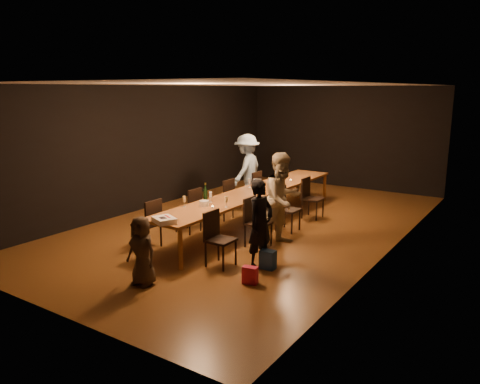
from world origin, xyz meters
The scene contains 30 objects.
ground centered at (0.00, 0.00, 0.00)m, with size 10.00×10.00×0.00m, color #4D2813.
room_shell centered at (0.00, 0.00, 2.08)m, with size 6.04×10.04×3.02m.
table centered at (0.00, 0.00, 0.70)m, with size 0.90×6.00×0.75m.
chair_right_0 centered at (0.85, -2.40, 0.47)m, with size 0.42×0.42×0.93m, color black, non-canonical shape.
chair_right_1 centered at (0.85, -1.20, 0.47)m, with size 0.42×0.42×0.93m, color black, non-canonical shape.
chair_right_2 centered at (0.85, 0.00, 0.47)m, with size 0.42×0.42×0.93m, color black, non-canonical shape.
chair_right_3 centered at (0.85, 1.20, 0.47)m, with size 0.42×0.42×0.93m, color black, non-canonical shape.
chair_left_0 centered at (-0.85, -2.40, 0.47)m, with size 0.42×0.42×0.93m, color black, non-canonical shape.
chair_left_1 centered at (-0.85, -1.20, 0.47)m, with size 0.42×0.42×0.93m, color black, non-canonical shape.
chair_left_2 centered at (-0.85, 0.00, 0.47)m, with size 0.42×0.42×0.93m, color black, non-canonical shape.
chair_left_3 centered at (-0.85, 1.20, 0.47)m, with size 0.42×0.42×0.93m, color black, non-canonical shape.
woman_birthday centered at (1.41, -2.05, 0.74)m, with size 0.54×0.35×1.48m, color black.
woman_tan centered at (1.15, -0.83, 0.88)m, with size 0.86×0.67×1.77m, color #C7B795.
man_blue centered at (-1.15, 1.50, 0.90)m, with size 1.16×0.67×1.80m, color #9AC3EF.
child centered at (0.31, -3.67, 0.53)m, with size 0.52×0.34×1.07m, color #413324.
gift_bag_red centered at (1.65, -2.75, 0.14)m, with size 0.23×0.12×0.27m, color #DB2048.
gift_bag_blue centered at (1.57, -2.07, 0.16)m, with size 0.25×0.17×0.31m, color #224D96.
birthday_cake centered at (0.07, -2.90, 0.79)m, with size 0.48×0.44×0.09m.
plate_stack centered at (-0.07, -1.65, 0.80)m, with size 0.19×0.19×0.11m, color white.
champagne_bottle centered at (-0.34, -1.26, 0.93)m, with size 0.08×0.08×0.35m, color black, non-canonical shape.
ice_bucket centered at (-0.06, 0.25, 0.86)m, with size 0.20×0.20×0.22m, color #B7B8BC.
wineglass_0 centered at (-0.35, -1.91, 0.85)m, with size 0.06×0.06×0.21m, color beige, non-canonical shape.
wineglass_1 centered at (0.32, -1.49, 0.85)m, with size 0.06×0.06×0.21m, color beige, non-canonical shape.
wineglass_2 centered at (-0.16, -1.34, 0.85)m, with size 0.06×0.06×0.21m, color silver, non-canonical shape.
wineglass_3 centered at (0.23, -0.32, 0.85)m, with size 0.06×0.06×0.21m, color beige, non-canonical shape.
wineglass_4 centered at (-0.27, 0.25, 0.85)m, with size 0.06×0.06×0.21m, color silver, non-canonical shape.
wineglass_5 centered at (0.16, 1.05, 0.85)m, with size 0.06×0.06×0.21m, color silver, non-canonical shape.
tealight_near centered at (0.15, -1.68, 0.77)m, with size 0.05×0.05×0.03m, color #B2B7B2.
tealight_mid centered at (0.15, 0.04, 0.77)m, with size 0.05×0.05×0.03m, color #B2B7B2.
tealight_far centered at (0.15, 1.43, 0.77)m, with size 0.05×0.05×0.03m, color #B2B7B2.
Camera 1 is at (5.22, -8.40, 2.91)m, focal length 35.00 mm.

